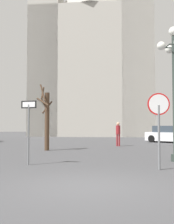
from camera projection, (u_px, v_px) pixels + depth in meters
name	position (u px, v px, depth m)	size (l,w,h in m)	color
ground_plane	(88.00, 187.00, 6.80)	(120.00, 120.00, 0.00)	#424244
cathedral	(93.00, 56.00, 42.17)	(18.72, 16.10, 39.42)	#ADA89E
stop_sign	(159.00, 116.00, 9.51)	(0.76, 0.12, 2.62)	slate
one_way_arrow_sign	(29.00, 124.00, 10.70)	(0.61, 0.23, 2.47)	slate
street_lamp	(174.00, 70.00, 11.81)	(1.44, 1.44, 5.74)	#2D3833
bare_tree	(47.00, 118.00, 16.85)	(0.94, 1.00, 4.04)	#473323
parked_car_far_white	(170.00, 135.00, 24.55)	(4.18, 4.05, 1.48)	silver
pedestrian_walking	(118.00, 132.00, 20.26)	(0.32, 0.32, 1.74)	maroon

